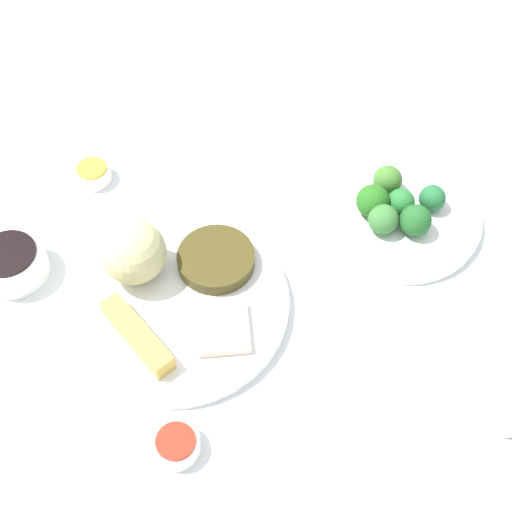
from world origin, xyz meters
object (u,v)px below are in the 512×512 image
(main_plate, at_px, (180,304))
(sauce_ramekin_hot_mustard, at_px, (93,174))
(broccoli_plate, at_px, (397,215))
(sauce_ramekin_sweet_and_sour, at_px, (176,445))
(teacup, at_px, (506,401))
(soy_sauce_bowl, at_px, (12,263))

(main_plate, height_order, sauce_ramekin_hot_mustard, sauce_ramekin_hot_mustard)
(main_plate, bearing_deg, broccoli_plate, 96.91)
(sauce_ramekin_sweet_and_sour, distance_m, teacup, 0.37)
(sauce_ramekin_hot_mustard, xyz_separation_m, teacup, (0.51, 0.37, 0.02))
(sauce_ramekin_hot_mustard, relative_size, teacup, 0.80)
(sauce_ramekin_hot_mustard, bearing_deg, main_plate, 13.15)
(main_plate, bearing_deg, teacup, 49.93)
(sauce_ramekin_sweet_and_sour, bearing_deg, teacup, 77.24)
(soy_sauce_bowl, bearing_deg, sauce_ramekin_sweet_and_sour, 24.55)
(soy_sauce_bowl, relative_size, sauce_ramekin_sweet_and_sour, 1.71)
(main_plate, height_order, soy_sauce_bowl, soy_sauce_bowl)
(teacup, bearing_deg, broccoli_plate, 175.87)
(broccoli_plate, height_order, sauce_ramekin_sweet_and_sour, sauce_ramekin_sweet_and_sour)
(sauce_ramekin_sweet_and_sour, bearing_deg, soy_sauce_bowl, -155.45)
(main_plate, xyz_separation_m, sauce_ramekin_sweet_and_sour, (0.18, -0.05, 0.00))
(soy_sauce_bowl, xyz_separation_m, sauce_ramekin_sweet_and_sour, (0.30, 0.14, -0.01))
(sauce_ramekin_sweet_and_sour, bearing_deg, sauce_ramekin_hot_mustard, -179.05)
(broccoli_plate, bearing_deg, sauce_ramekin_sweet_and_sour, -60.41)
(broccoli_plate, bearing_deg, sauce_ramekin_hot_mustard, -119.21)
(sauce_ramekin_hot_mustard, height_order, teacup, teacup)
(sauce_ramekin_hot_mustard, bearing_deg, soy_sauce_bowl, -44.86)
(main_plate, relative_size, sauce_ramekin_sweet_and_sour, 5.25)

